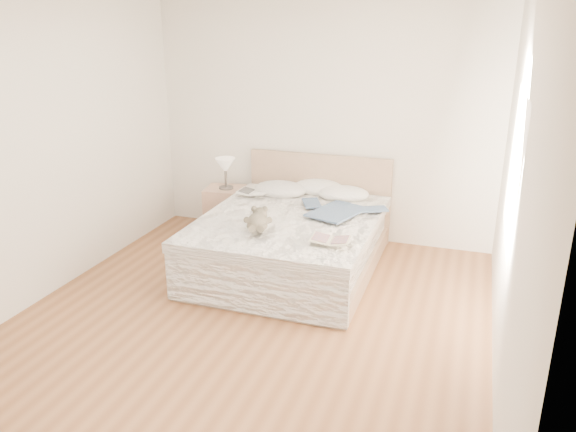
% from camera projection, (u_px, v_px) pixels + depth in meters
% --- Properties ---
extents(floor, '(4.00, 4.50, 0.00)m').
position_uv_depth(floor, '(249.00, 321.00, 4.87)').
color(floor, brown).
rests_on(floor, ground).
extents(wall_back, '(4.00, 0.02, 2.70)m').
position_uv_depth(wall_back, '(322.00, 123.00, 6.43)').
color(wall_back, white).
rests_on(wall_back, ground).
extents(wall_front, '(4.00, 0.02, 2.70)m').
position_uv_depth(wall_front, '(41.00, 296.00, 2.41)').
color(wall_front, white).
rests_on(wall_front, ground).
extents(wall_left, '(0.02, 4.50, 2.70)m').
position_uv_depth(wall_left, '(40.00, 152.00, 5.03)').
color(wall_left, white).
rests_on(wall_left, ground).
extents(wall_right, '(0.02, 4.50, 2.70)m').
position_uv_depth(wall_right, '(516.00, 195.00, 3.81)').
color(wall_right, white).
rests_on(wall_right, ground).
extents(window, '(0.02, 1.30, 1.10)m').
position_uv_depth(window, '(515.00, 170.00, 4.05)').
color(window, white).
rests_on(window, wall_right).
extents(bed, '(1.72, 2.14, 1.00)m').
position_uv_depth(bed, '(292.00, 240.00, 5.83)').
color(bed, tan).
rests_on(bed, floor).
extents(nightstand, '(0.51, 0.47, 0.56)m').
position_uv_depth(nightstand, '(225.00, 210.00, 6.84)').
color(nightstand, tan).
rests_on(nightstand, floor).
extents(table_lamp, '(0.24, 0.24, 0.37)m').
position_uv_depth(table_lamp, '(225.00, 167.00, 6.63)').
color(table_lamp, '#4B4541').
rests_on(table_lamp, nightstand).
extents(pillow_left, '(0.64, 0.46, 0.18)m').
position_uv_depth(pillow_left, '(280.00, 189.00, 6.41)').
color(pillow_left, silver).
rests_on(pillow_left, bed).
extents(pillow_middle, '(0.59, 0.41, 0.18)m').
position_uv_depth(pillow_middle, '(319.00, 187.00, 6.48)').
color(pillow_middle, white).
rests_on(pillow_middle, bed).
extents(pillow_right, '(0.62, 0.48, 0.17)m').
position_uv_depth(pillow_right, '(344.00, 194.00, 6.25)').
color(pillow_right, white).
rests_on(pillow_right, bed).
extents(blouse, '(0.83, 0.86, 0.03)m').
position_uv_depth(blouse, '(337.00, 212.00, 5.70)').
color(blouse, '#314664').
rests_on(blouse, bed).
extents(photo_book, '(0.36, 0.25, 0.03)m').
position_uv_depth(photo_book, '(254.00, 193.00, 6.32)').
color(photo_book, white).
rests_on(photo_book, bed).
extents(childrens_book, '(0.37, 0.26, 0.02)m').
position_uv_depth(childrens_book, '(330.00, 240.00, 4.96)').
color(childrens_book, beige).
rests_on(childrens_book, bed).
extents(teddy_bear, '(0.32, 0.39, 0.17)m').
position_uv_depth(teddy_bear, '(257.00, 228.00, 5.20)').
color(teddy_bear, brown).
rests_on(teddy_bear, bed).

